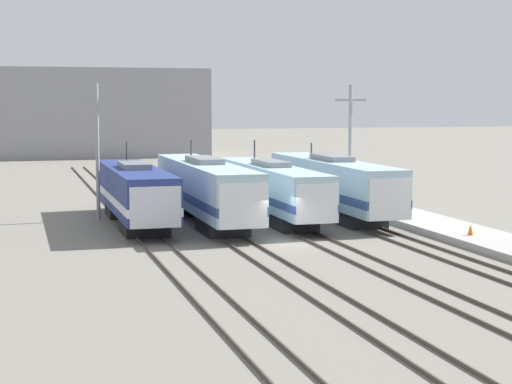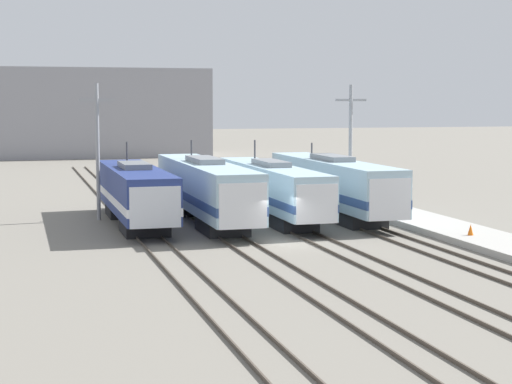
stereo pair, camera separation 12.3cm
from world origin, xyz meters
TOP-DOWN VIEW (x-y plane):
  - ground_plane at (0.00, 0.00)m, footprint 400.00×400.00m
  - rail_pair_far_left at (-6.87, 0.00)m, footprint 1.51×120.00m
  - rail_pair_center_left at (-2.29, 0.00)m, footprint 1.51×120.00m
  - rail_pair_center_right at (2.29, 0.00)m, footprint 1.51×120.00m
  - rail_pair_far_right at (6.87, 0.00)m, footprint 1.51×120.00m
  - locomotive_far_left at (-6.87, 9.16)m, footprint 3.14×16.84m
  - locomotive_center_left at (-2.29, 8.96)m, footprint 2.99×19.65m
  - locomotive_center_right at (2.29, 9.08)m, footprint 2.75×18.33m
  - locomotive_far_right at (6.87, 9.75)m, footprint 2.92×19.22m
  - catenary_tower_left at (-8.92, 12.54)m, footprint 2.34×0.26m
  - catenary_tower_right at (9.16, 12.54)m, footprint 2.34×0.26m
  - platform at (11.11, 0.00)m, footprint 4.00×120.00m
  - traffic_cone at (10.51, -2.32)m, footprint 0.34×0.34m
  - depot_building at (-4.96, 81.08)m, footprint 36.28×12.49m

SIDE VIEW (x-z plane):
  - ground_plane at x=0.00m, z-range 0.00..0.00m
  - rail_pair_far_left at x=-6.87m, z-range 0.00..0.15m
  - rail_pair_center_left at x=-2.29m, z-range 0.00..0.15m
  - rail_pair_center_right at x=2.29m, z-range 0.00..0.15m
  - rail_pair_far_right at x=6.87m, z-range 0.00..0.15m
  - platform at x=11.11m, z-range 0.00..0.37m
  - traffic_cone at x=10.51m, z-range 0.37..1.01m
  - locomotive_center_right at x=2.29m, z-range -0.53..4.66m
  - locomotive_far_left at x=-6.87m, z-range -0.52..4.67m
  - locomotive_far_right at x=6.87m, z-range -0.27..4.63m
  - locomotive_center_left at x=-2.29m, z-range -0.41..4.82m
  - catenary_tower_left at x=-8.92m, z-range 0.31..9.43m
  - catenary_tower_right at x=9.16m, z-range 0.31..9.43m
  - depot_building at x=-4.96m, z-range 0.00..12.65m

